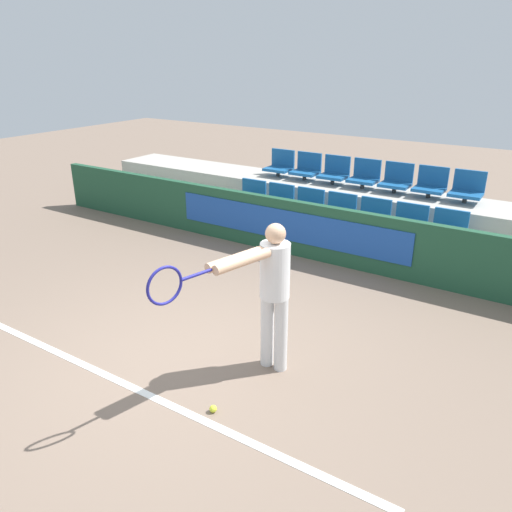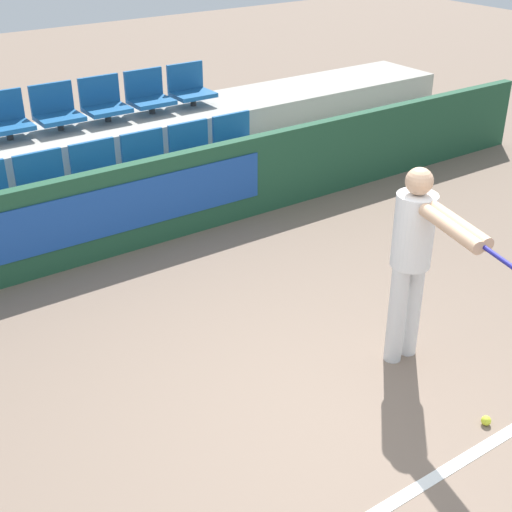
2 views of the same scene
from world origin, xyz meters
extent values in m
plane|color=#7A6656|center=(0.00, 0.00, 0.00)|extent=(30.00, 30.00, 0.00)
cube|color=white|center=(0.00, -0.55, 0.00)|extent=(5.00, 0.08, 0.01)
cube|color=#1E4C33|center=(0.00, 3.24, 0.43)|extent=(11.01, 0.12, 0.86)
cube|color=#19479E|center=(-0.54, 3.17, 0.47)|extent=(3.93, 0.02, 0.47)
cube|color=#ADA89E|center=(0.00, 3.83, 0.19)|extent=(10.61, 1.02, 0.38)
cube|color=#ADA89E|center=(0.00, 4.85, 0.38)|extent=(10.61, 1.02, 0.75)
cylinder|color=#333333|center=(-0.56, 3.88, 0.43)|extent=(0.07, 0.07, 0.11)
cube|color=#195693|center=(-0.56, 3.88, 0.51)|extent=(0.48, 0.39, 0.05)
cube|color=#195693|center=(-0.56, 4.05, 0.70)|extent=(0.48, 0.04, 0.32)
cylinder|color=#333333|center=(0.00, 3.88, 0.43)|extent=(0.07, 0.07, 0.11)
cube|color=#195693|center=(0.00, 3.88, 0.51)|extent=(0.48, 0.39, 0.05)
cube|color=#195693|center=(0.00, 4.05, 0.70)|extent=(0.48, 0.04, 0.32)
cylinder|color=#333333|center=(0.56, 3.88, 0.43)|extent=(0.07, 0.07, 0.11)
cube|color=#195693|center=(0.56, 3.88, 0.51)|extent=(0.48, 0.39, 0.05)
cube|color=#195693|center=(0.56, 4.05, 0.70)|extent=(0.48, 0.04, 0.32)
cylinder|color=#333333|center=(1.12, 3.88, 0.43)|extent=(0.07, 0.07, 0.11)
cube|color=#195693|center=(1.12, 3.88, 0.51)|extent=(0.48, 0.39, 0.05)
cube|color=#195693|center=(1.12, 4.05, 0.70)|extent=(0.48, 0.04, 0.32)
cylinder|color=#333333|center=(1.68, 3.88, 0.43)|extent=(0.07, 0.07, 0.11)
cube|color=#195693|center=(1.68, 3.88, 0.51)|extent=(0.48, 0.39, 0.05)
cube|color=#195693|center=(1.68, 4.05, 0.70)|extent=(0.48, 0.04, 0.32)
cylinder|color=#333333|center=(-0.56, 4.90, 0.81)|extent=(0.07, 0.07, 0.11)
cube|color=#195693|center=(-0.56, 4.90, 0.89)|extent=(0.48, 0.39, 0.05)
cube|color=#195693|center=(-0.56, 5.07, 1.08)|extent=(0.48, 0.04, 0.32)
cylinder|color=#333333|center=(0.00, 4.90, 0.81)|extent=(0.07, 0.07, 0.11)
cube|color=#195693|center=(0.00, 4.90, 0.89)|extent=(0.48, 0.39, 0.05)
cube|color=#195693|center=(0.00, 5.07, 1.08)|extent=(0.48, 0.04, 0.32)
cylinder|color=#333333|center=(0.56, 4.90, 0.81)|extent=(0.07, 0.07, 0.11)
cube|color=#195693|center=(0.56, 4.90, 0.89)|extent=(0.48, 0.39, 0.05)
cube|color=#195693|center=(0.56, 5.07, 1.08)|extent=(0.48, 0.04, 0.32)
cylinder|color=#333333|center=(1.12, 4.90, 0.81)|extent=(0.07, 0.07, 0.11)
cube|color=#195693|center=(1.12, 4.90, 0.89)|extent=(0.48, 0.39, 0.05)
cube|color=#195693|center=(1.12, 5.07, 1.08)|extent=(0.48, 0.04, 0.32)
cylinder|color=#333333|center=(1.68, 4.90, 0.81)|extent=(0.07, 0.07, 0.11)
cube|color=#195693|center=(1.68, 4.90, 0.89)|extent=(0.48, 0.39, 0.05)
cube|color=#195693|center=(1.68, 5.07, 1.08)|extent=(0.48, 0.04, 0.32)
cylinder|color=silver|center=(0.78, 0.47, 0.39)|extent=(0.13, 0.13, 0.78)
cylinder|color=silver|center=(0.94, 0.47, 0.39)|extent=(0.13, 0.13, 0.78)
cylinder|color=white|center=(0.86, 0.47, 1.05)|extent=(0.28, 0.28, 0.54)
sphere|color=tan|center=(0.86, 0.47, 1.41)|extent=(0.19, 0.19, 0.19)
cylinder|color=tan|center=(0.71, 0.04, 1.28)|extent=(0.24, 0.60, 0.09)
cylinder|color=tan|center=(0.79, 0.04, 1.28)|extent=(0.24, 0.60, 0.09)
cylinder|color=navy|center=(0.63, -0.39, 1.28)|extent=(0.10, 0.30, 0.03)
sphere|color=#CCDB33|center=(0.77, -0.42, 0.03)|extent=(0.07, 0.07, 0.07)
camera|label=1|loc=(2.99, -3.19, 2.92)|focal=35.00mm
camera|label=2|loc=(-2.56, -2.54, 3.19)|focal=50.00mm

